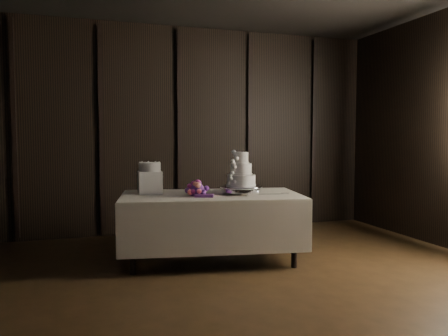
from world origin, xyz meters
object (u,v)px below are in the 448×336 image
wedding_cake (239,173)px  bouquet (197,189)px  small_cake (150,167)px  display_table (211,224)px  cake_stand (241,190)px  box_pedestal (150,182)px

wedding_cake → bouquet: (-0.48, 0.02, -0.17)m
small_cake → bouquet: bearing=-39.6°
display_table → wedding_cake: size_ratio=5.60×
small_cake → cake_stand: bearing=-21.7°
cake_stand → small_cake: size_ratio=1.96×
cake_stand → small_cake: 1.07m
bouquet → wedding_cake: bearing=-2.8°
box_pedestal → small_cake: 0.17m
display_table → cake_stand: 0.51m
wedding_cake → cake_stand: bearing=6.0°
wedding_cake → small_cake: (-0.94, 0.40, 0.06)m
display_table → cake_stand: size_ratio=4.41×
cake_stand → wedding_cake: size_ratio=1.27×
cake_stand → box_pedestal: 1.04m
bouquet → box_pedestal: (-0.46, 0.38, 0.06)m
display_table → box_pedestal: 0.85m
bouquet → small_cake: (-0.46, 0.38, 0.23)m
cake_stand → box_pedestal: (-0.97, 0.38, 0.08)m
cake_stand → small_cake: bearing=158.3°
wedding_cake → bouquet: size_ratio=0.93×
cake_stand → small_cake: small_cake is taller
cake_stand → wedding_cake: 0.20m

